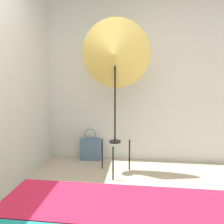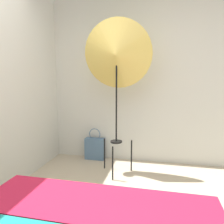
# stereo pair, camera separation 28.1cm
# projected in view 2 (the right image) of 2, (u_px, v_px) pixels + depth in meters

# --- Properties ---
(wall_back) EXTENTS (8.00, 0.05, 2.60)m
(wall_back) POSITION_uv_depth(u_px,v_px,m) (133.00, 81.00, 3.46)
(wall_back) COLOR beige
(wall_back) RESTS_ON ground_plane
(wall_side_left) EXTENTS (0.05, 8.00, 2.60)m
(wall_side_left) POSITION_uv_depth(u_px,v_px,m) (13.00, 81.00, 2.66)
(wall_side_left) COLOR beige
(wall_side_left) RESTS_ON ground_plane
(photo_umbrella) EXTENTS (0.94, 0.41, 2.13)m
(photo_umbrella) POSITION_uv_depth(u_px,v_px,m) (117.00, 55.00, 2.88)
(photo_umbrella) COLOR black
(photo_umbrella) RESTS_ON ground_plane
(tote_bag) EXTENTS (0.33, 0.13, 0.52)m
(tote_bag) POSITION_uv_depth(u_px,v_px,m) (95.00, 148.00, 3.64)
(tote_bag) COLOR slate
(tote_bag) RESTS_ON ground_plane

